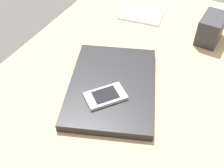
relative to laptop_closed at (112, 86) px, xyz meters
The scene contains 5 objects.
desk_surface 7.92cm from the laptop_closed, 158.98° to the left, with size 120.00×80.00×3.00cm, color tan.
laptop_closed is the anchor object (origin of this frame).
cell_phone_on_laptop 6.16cm from the laptop_closed, ahead, with size 12.38×11.81×1.11cm.
desk_organizer 42.41cm from the laptop_closed, 152.23° to the left, with size 12.05×7.21×9.32cm, color #2D2D33.
notepad 43.74cm from the laptop_closed, 169.43° to the right, with size 13.85×16.44×0.80cm, color white.
Camera 1 is at (56.24, 22.19, 60.56)cm, focal length 43.30 mm.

